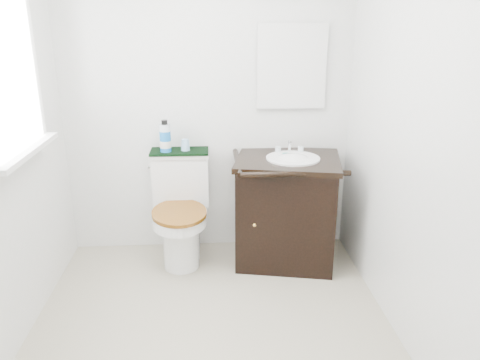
{
  "coord_description": "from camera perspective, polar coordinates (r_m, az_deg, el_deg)",
  "views": [
    {
      "loc": [
        0.01,
        -2.37,
        1.78
      ],
      "look_at": [
        0.22,
        0.75,
        0.71
      ],
      "focal_mm": 35.0,
      "sensor_mm": 36.0,
      "label": 1
    }
  ],
  "objects": [
    {
      "name": "window",
      "position": [
        2.84,
        -26.8,
        12.34
      ],
      "size": [
        0.02,
        0.7,
        0.9
      ],
      "primitive_type": "cube",
      "color": "white",
      "rests_on": "wall_left"
    },
    {
      "name": "vanity",
      "position": [
        3.58,
        5.73,
        -3.27
      ],
      "size": [
        0.86,
        0.77,
        0.92
      ],
      "color": "black",
      "rests_on": "floor"
    },
    {
      "name": "wall_right",
      "position": [
        2.67,
        20.51,
        5.19
      ],
      "size": [
        0.0,
        2.4,
        2.4
      ],
      "primitive_type": "plane",
      "rotation": [
        1.57,
        0.0,
        -1.57
      ],
      "color": "silver",
      "rests_on": "ground"
    },
    {
      "name": "mouthwash_bottle",
      "position": [
        3.54,
        -9.11,
        5.15
      ],
      "size": [
        0.08,
        0.08,
        0.24
      ],
      "color": "blue",
      "rests_on": "towel"
    },
    {
      "name": "toilet",
      "position": [
        3.63,
        -7.19,
        -4.25
      ],
      "size": [
        0.45,
        0.65,
        0.83
      ],
      "color": "white",
      "rests_on": "floor"
    },
    {
      "name": "towel",
      "position": [
        3.59,
        -7.39,
        3.48
      ],
      "size": [
        0.44,
        0.22,
        0.02
      ],
      "primitive_type": "cube",
      "color": "black",
      "rests_on": "toilet"
    },
    {
      "name": "soap_bar",
      "position": [
        3.53,
        5.65,
        3.22
      ],
      "size": [
        0.07,
        0.05,
        0.02
      ],
      "primitive_type": "ellipsoid",
      "color": "#166E5F",
      "rests_on": "vanity"
    },
    {
      "name": "cup",
      "position": [
        3.57,
        -6.68,
        4.28
      ],
      "size": [
        0.07,
        0.07,
        0.09
      ],
      "primitive_type": "cone",
      "color": "#85B3D9",
      "rests_on": "towel"
    },
    {
      "name": "trash_bin",
      "position": [
        3.58,
        3.17,
        -8.25
      ],
      "size": [
        0.24,
        0.21,
        0.28
      ],
      "color": "white",
      "rests_on": "floor"
    },
    {
      "name": "floor",
      "position": [
        2.96,
        -3.4,
        -18.08
      ],
      "size": [
        2.4,
        2.4,
        0.0
      ],
      "primitive_type": "plane",
      "color": "#AEA58C",
      "rests_on": "ground"
    },
    {
      "name": "wall_back",
      "position": [
        3.61,
        -3.96,
        9.63
      ],
      "size": [
        2.4,
        0.0,
        2.4
      ],
      "primitive_type": "plane",
      "rotation": [
        1.57,
        0.0,
        0.0
      ],
      "color": "silver",
      "rests_on": "ground"
    },
    {
      "name": "wall_front",
      "position": [
        1.3,
        -3.89,
        -7.46
      ],
      "size": [
        2.4,
        0.0,
        2.4
      ],
      "primitive_type": "plane",
      "rotation": [
        -1.57,
        0.0,
        0.0
      ],
      "color": "silver",
      "rests_on": "ground"
    },
    {
      "name": "mirror",
      "position": [
        3.61,
        6.33,
        13.56
      ],
      "size": [
        0.5,
        0.02,
        0.6
      ],
      "primitive_type": "cube",
      "color": "silver",
      "rests_on": "wall_back"
    }
  ]
}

